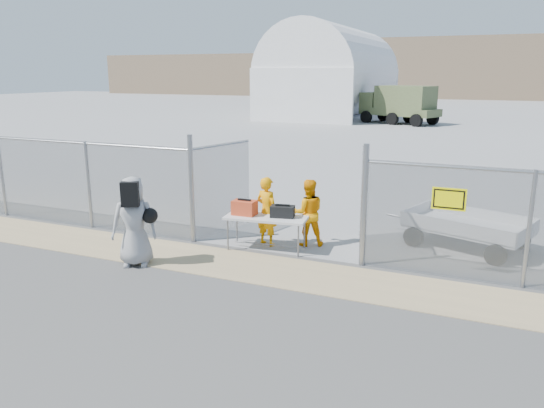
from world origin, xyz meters
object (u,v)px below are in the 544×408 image
at_px(folding_table, 266,233).
at_px(security_worker_left, 267,211).
at_px(security_worker_right, 308,213).
at_px(visitor, 134,221).
at_px(utility_trailer, 467,230).

height_order(folding_table, security_worker_left, security_worker_left).
height_order(security_worker_left, security_worker_right, security_worker_left).
bearing_deg(security_worker_right, security_worker_left, -3.72).
xyz_separation_m(folding_table, visitor, (-2.08, -1.92, 0.54)).
height_order(folding_table, security_worker_right, security_worker_right).
distance_m(folding_table, visitor, 2.88).
bearing_deg(visitor, folding_table, 16.02).
xyz_separation_m(security_worker_right, visitor, (-2.82, -2.57, 0.15)).
bearing_deg(security_worker_right, utility_trailer, 174.53).
distance_m(security_worker_right, utility_trailer, 3.60).
bearing_deg(visitor, utility_trailer, 4.99).
distance_m(folding_table, utility_trailer, 4.51).
xyz_separation_m(security_worker_right, utility_trailer, (3.35, 1.25, -0.36)).
height_order(security_worker_right, visitor, visitor).
relative_size(security_worker_right, visitor, 0.83).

